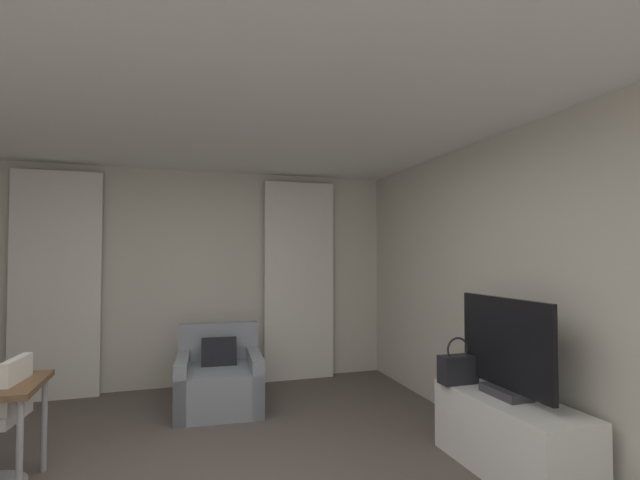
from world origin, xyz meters
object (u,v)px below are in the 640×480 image
object	(u,v)px
handbag_primary	(458,368)
tv_console	(510,436)
tv_flatscreen	(505,350)
armchair	(219,381)

from	to	relation	value
handbag_primary	tv_console	bearing A→B (deg)	-72.17
tv_flatscreen	handbag_primary	distance (m)	0.47
tv_flatscreen	armchair	bearing A→B (deg)	132.96
tv_flatscreen	tv_console	bearing A→B (deg)	-90.00
tv_flatscreen	handbag_primary	size ratio (longest dim) A/B	2.52
tv_console	handbag_primary	size ratio (longest dim) A/B	3.26
armchair	tv_console	size ratio (longest dim) A/B	0.76
armchair	tv_flatscreen	distance (m)	2.82
tv_console	tv_flatscreen	xyz separation A→B (m)	(0.00, 0.04, 0.61)
tv_console	tv_flatscreen	size ratio (longest dim) A/B	1.29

